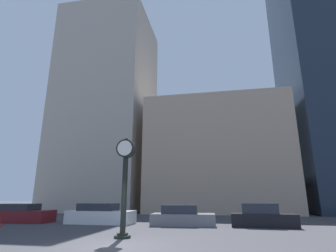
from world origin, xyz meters
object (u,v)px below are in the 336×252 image
at_px(street_clock, 125,175).
at_px(car_black, 262,217).
at_px(car_grey, 182,217).
at_px(car_white, 100,215).
at_px(car_maroon, 21,214).

xyz_separation_m(street_clock, car_black, (6.87, 5.96, -2.17)).
relative_size(street_clock, car_grey, 1.10).
relative_size(car_white, car_grey, 1.11).
distance_m(car_grey, car_black, 4.97).
bearing_deg(car_white, car_maroon, -177.68).
height_order(street_clock, car_grey, street_clock).
height_order(street_clock, car_maroon, street_clock).
bearing_deg(car_maroon, car_grey, -0.94).
xyz_separation_m(street_clock, car_grey, (1.90, 5.79, -2.22)).
xyz_separation_m(car_white, car_grey, (5.72, -0.08, -0.04)).
distance_m(car_maroon, car_black, 16.85).
height_order(street_clock, car_white, street_clock).
bearing_deg(street_clock, car_black, 40.95).
bearing_deg(car_black, car_grey, -174.64).
height_order(street_clock, car_black, street_clock).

